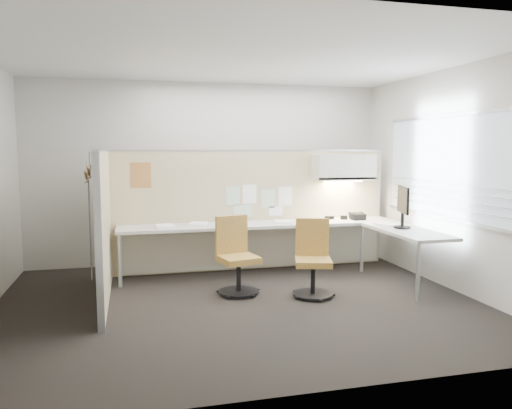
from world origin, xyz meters
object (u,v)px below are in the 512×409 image
object	(u,v)px
chair_left	(236,258)
chair_right	(313,261)
phone	(357,216)
desk	(286,233)
monitor	(403,205)

from	to	relation	value
chair_left	chair_right	world-z (taller)	chair_left
phone	desk	bearing A→B (deg)	-174.79
desk	chair_right	xyz separation A→B (m)	(0.01, -1.05, -0.17)
desk	monitor	distance (m)	1.63
chair_left	monitor	bearing A→B (deg)	-13.83
chair_left	chair_right	xyz separation A→B (m)	(0.88, -0.32, -0.01)
chair_left	phone	world-z (taller)	chair_left
chair_right	monitor	world-z (taller)	monitor
chair_left	phone	distance (m)	2.22
desk	chair_left	distance (m)	1.15
desk	chair_right	distance (m)	1.06
desk	chair_right	bearing A→B (deg)	-89.59
desk	phone	bearing A→B (deg)	6.45
desk	monitor	size ratio (longest dim) A/B	7.25
desk	monitor	bearing A→B (deg)	-29.33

